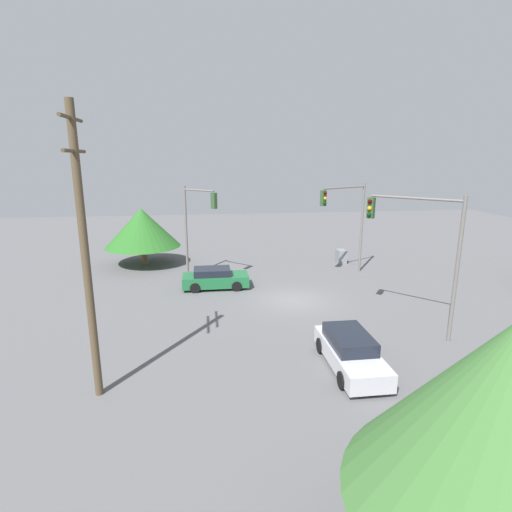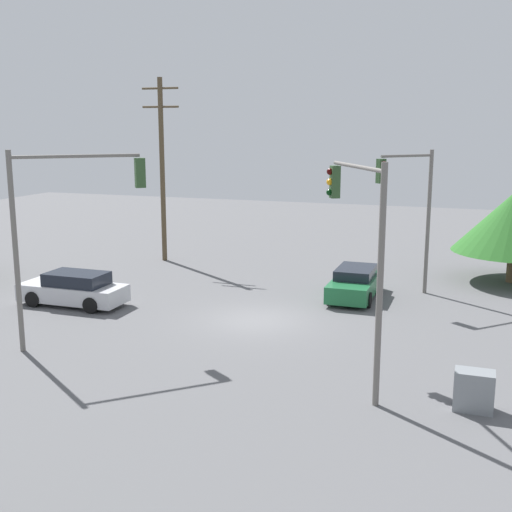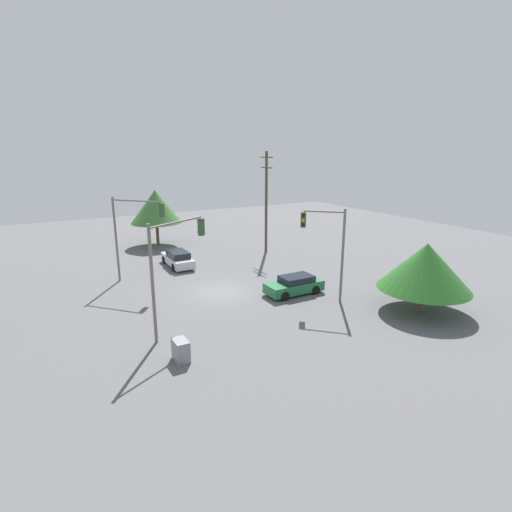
{
  "view_description": "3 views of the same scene",
  "coord_description": "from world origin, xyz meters",
  "px_view_note": "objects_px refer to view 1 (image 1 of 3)",
  "views": [
    {
      "loc": [
        -22.68,
        5.3,
        8.46
      ],
      "look_at": [
        0.05,
        2.35,
        2.87
      ],
      "focal_mm": 28.0,
      "sensor_mm": 36.0,
      "label": 1
    },
    {
      "loc": [
        8.16,
        -23.36,
        7.65
      ],
      "look_at": [
        -0.29,
        0.78,
        2.46
      ],
      "focal_mm": 45.0,
      "sensor_mm": 36.0,
      "label": 2
    },
    {
      "loc": [
        26.26,
        -11.51,
        10.44
      ],
      "look_at": [
        0.28,
        3.02,
        2.49
      ],
      "focal_mm": 28.0,
      "sensor_mm": 36.0,
      "label": 3
    }
  ],
  "objects_px": {
    "electrical_cabinet": "(341,256)",
    "sedan_green": "(215,278)",
    "traffic_signal_cross": "(197,218)",
    "sedan_silver": "(350,352)",
    "traffic_signal_aux": "(348,213)",
    "traffic_signal_main": "(421,239)"
  },
  "relations": [
    {
      "from": "sedan_green",
      "to": "traffic_signal_cross",
      "type": "bearing_deg",
      "value": -153.09
    },
    {
      "from": "sedan_silver",
      "to": "traffic_signal_aux",
      "type": "height_order",
      "value": "traffic_signal_aux"
    },
    {
      "from": "traffic_signal_cross",
      "to": "traffic_signal_aux",
      "type": "xyz_separation_m",
      "value": [
        -0.33,
        -10.84,
        0.17
      ]
    },
    {
      "from": "sedan_silver",
      "to": "electrical_cabinet",
      "type": "xyz_separation_m",
      "value": [
        16.58,
        -5.38,
        -0.14
      ]
    },
    {
      "from": "traffic_signal_main",
      "to": "electrical_cabinet",
      "type": "xyz_separation_m",
      "value": [
        13.59,
        -0.97,
        -4.18
      ]
    },
    {
      "from": "sedan_green",
      "to": "traffic_signal_cross",
      "type": "height_order",
      "value": "traffic_signal_cross"
    },
    {
      "from": "electrical_cabinet",
      "to": "sedan_green",
      "type": "bearing_deg",
      "value": 116.43
    },
    {
      "from": "sedan_green",
      "to": "traffic_signal_aux",
      "type": "height_order",
      "value": "traffic_signal_aux"
    },
    {
      "from": "traffic_signal_cross",
      "to": "electrical_cabinet",
      "type": "distance_m",
      "value": 12.75
    },
    {
      "from": "traffic_signal_aux",
      "to": "electrical_cabinet",
      "type": "xyz_separation_m",
      "value": [
        3.42,
        -0.9,
        -4.08
      ]
    },
    {
      "from": "sedan_green",
      "to": "traffic_signal_cross",
      "type": "distance_m",
      "value": 4.52
    },
    {
      "from": "traffic_signal_cross",
      "to": "electrical_cabinet",
      "type": "bearing_deg",
      "value": 58.95
    },
    {
      "from": "traffic_signal_aux",
      "to": "traffic_signal_cross",
      "type": "bearing_deg",
      "value": -31.29
    },
    {
      "from": "traffic_signal_main",
      "to": "traffic_signal_cross",
      "type": "relative_size",
      "value": 1.04
    },
    {
      "from": "sedan_silver",
      "to": "traffic_signal_cross",
      "type": "xyz_separation_m",
      "value": [
        13.48,
        6.36,
        3.76
      ]
    },
    {
      "from": "sedan_green",
      "to": "traffic_signal_main",
      "type": "xyz_separation_m",
      "value": [
        -8.3,
        -9.66,
        4.07
      ]
    },
    {
      "from": "traffic_signal_cross",
      "to": "electrical_cabinet",
      "type": "height_order",
      "value": "traffic_signal_cross"
    },
    {
      "from": "traffic_signal_cross",
      "to": "sedan_silver",
      "type": "bearing_deg",
      "value": -20.56
    },
    {
      "from": "electrical_cabinet",
      "to": "traffic_signal_cross",
      "type": "bearing_deg",
      "value": 104.78
    },
    {
      "from": "sedan_silver",
      "to": "traffic_signal_aux",
      "type": "relative_size",
      "value": 0.69
    },
    {
      "from": "sedan_green",
      "to": "traffic_signal_aux",
      "type": "distance_m",
      "value": 10.67
    },
    {
      "from": "traffic_signal_main",
      "to": "traffic_signal_aux",
      "type": "relative_size",
      "value": 1.02
    }
  ]
}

